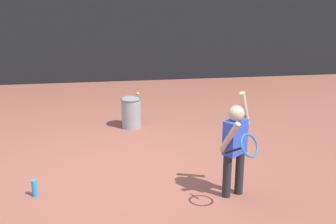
# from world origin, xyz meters

# --- Properties ---
(ground_plane) EXTENTS (20.00, 20.00, 0.00)m
(ground_plane) POSITION_xyz_m (0.00, 0.00, 0.00)
(ground_plane) COLOR brown
(back_fence_windscreen) EXTENTS (13.46, 0.08, 3.27)m
(back_fence_windscreen) POSITION_xyz_m (0.00, 5.71, 1.63)
(back_fence_windscreen) COLOR black
(back_fence_windscreen) RESTS_ON ground
(fence_post_1) EXTENTS (0.09, 0.09, 3.42)m
(fence_post_1) POSITION_xyz_m (-2.19, 5.77, 1.71)
(fence_post_1) COLOR slate
(fence_post_1) RESTS_ON ground
(fence_post_2) EXTENTS (0.09, 0.09, 3.42)m
(fence_post_2) POSITION_xyz_m (2.19, 5.77, 1.71)
(fence_post_2) COLOR slate
(fence_post_2) RESTS_ON ground
(tennis_player) EXTENTS (0.48, 0.85, 1.35)m
(tennis_player) POSITION_xyz_m (1.42, -0.74, 0.73)
(tennis_player) COLOR #232326
(tennis_player) RESTS_ON ground
(ball_hopper) EXTENTS (0.38, 0.38, 0.56)m
(ball_hopper) POSITION_xyz_m (0.27, 2.03, 0.29)
(ball_hopper) COLOR gray
(ball_hopper) RESTS_ON ground
(water_bottle) EXTENTS (0.07, 0.07, 0.22)m
(water_bottle) POSITION_xyz_m (-1.11, -0.40, 0.11)
(water_bottle) COLOR #268CD8
(water_bottle) RESTS_ON ground
(tennis_ball_2) EXTENTS (0.07, 0.07, 0.07)m
(tennis_ball_2) POSITION_xyz_m (0.54, 4.24, 0.03)
(tennis_ball_2) COLOR #CCE033
(tennis_ball_2) RESTS_ON ground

